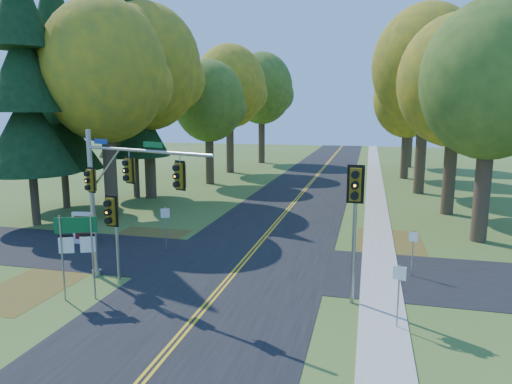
% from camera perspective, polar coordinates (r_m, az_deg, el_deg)
% --- Properties ---
extents(ground, '(160.00, 160.00, 0.00)m').
position_cam_1_polar(ground, '(19.73, -3.27, -10.67)').
color(ground, '#3F591F').
rests_on(ground, ground).
extents(road_main, '(8.00, 160.00, 0.02)m').
position_cam_1_polar(road_main, '(19.73, -3.27, -10.64)').
color(road_main, black).
rests_on(road_main, ground).
extents(road_cross, '(60.00, 6.00, 0.02)m').
position_cam_1_polar(road_cross, '(21.53, -1.68, -8.84)').
color(road_cross, black).
rests_on(road_cross, ground).
extents(centerline_left, '(0.10, 160.00, 0.01)m').
position_cam_1_polar(centerline_left, '(19.75, -3.56, -10.58)').
color(centerline_left, gold).
rests_on(centerline_left, road_main).
extents(centerline_right, '(0.10, 160.00, 0.01)m').
position_cam_1_polar(centerline_right, '(19.69, -2.99, -10.63)').
color(centerline_right, gold).
rests_on(centerline_right, road_main).
extents(sidewalk_east, '(1.60, 160.00, 0.06)m').
position_cam_1_polar(sidewalk_east, '(18.94, 15.36, -11.83)').
color(sidewalk_east, '#9E998E').
rests_on(sidewalk_east, ground).
extents(leaf_patch_w_near, '(4.00, 6.00, 0.00)m').
position_cam_1_polar(leaf_patch_w_near, '(25.69, -14.62, -6.05)').
color(leaf_patch_w_near, brown).
rests_on(leaf_patch_w_near, ground).
extents(leaf_patch_e, '(3.50, 8.00, 0.00)m').
position_cam_1_polar(leaf_patch_e, '(24.65, 16.47, -6.81)').
color(leaf_patch_e, brown).
rests_on(leaf_patch_e, ground).
extents(leaf_patch_w_far, '(3.00, 5.00, 0.00)m').
position_cam_1_polar(leaf_patch_w_far, '(20.77, -26.50, -10.65)').
color(leaf_patch_w_far, brown).
rests_on(leaf_patch_w_far, ground).
extents(tree_w_a, '(8.00, 8.00, 14.15)m').
position_cam_1_polar(tree_w_a, '(31.83, -18.20, 14.05)').
color(tree_w_a, '#38281C').
rests_on(tree_w_a, ground).
extents(tree_e_a, '(7.20, 7.20, 12.73)m').
position_cam_1_polar(tree_e_a, '(27.13, 27.48, 12.21)').
color(tree_e_a, '#38281C').
rests_on(tree_e_a, ground).
extents(tree_w_b, '(8.60, 8.60, 15.38)m').
position_cam_1_polar(tree_w_b, '(38.20, -13.39, 14.83)').
color(tree_w_b, '#38281C').
rests_on(tree_w_b, ground).
extents(tree_e_b, '(7.60, 7.60, 13.33)m').
position_cam_1_polar(tree_e_b, '(33.70, 23.83, 12.45)').
color(tree_e_b, '#38281C').
rests_on(tree_e_b, ground).
extents(tree_w_c, '(6.80, 6.80, 11.91)m').
position_cam_1_polar(tree_w_c, '(44.72, -5.83, 11.18)').
color(tree_w_c, '#38281C').
rests_on(tree_w_c, ground).
extents(tree_e_c, '(8.80, 8.80, 15.79)m').
position_cam_1_polar(tree_e_c, '(41.71, 20.58, 14.45)').
color(tree_e_c, '#38281C').
rests_on(tree_e_c, ground).
extents(tree_w_d, '(8.20, 8.20, 14.56)m').
position_cam_1_polar(tree_w_d, '(53.24, -3.23, 12.99)').
color(tree_w_d, '#38281C').
rests_on(tree_w_d, ground).
extents(tree_e_d, '(7.00, 7.00, 12.32)m').
position_cam_1_polar(tree_e_d, '(50.65, 18.54, 10.91)').
color(tree_e_d, '#38281C').
rests_on(tree_e_d, ground).
extents(tree_w_e, '(8.40, 8.40, 14.97)m').
position_cam_1_polar(tree_w_e, '(63.45, 0.81, 12.77)').
color(tree_w_e, '#38281C').
rests_on(tree_w_e, ground).
extents(tree_e_e, '(7.80, 7.80, 13.74)m').
position_cam_1_polar(tree_e_e, '(61.44, 18.97, 11.52)').
color(tree_e_e, '#38281C').
rests_on(tree_e_e, ground).
extents(pine_a, '(5.60, 5.60, 19.48)m').
position_cam_1_polar(pine_a, '(31.05, -27.00, 13.03)').
color(pine_a, '#38281C').
rests_on(pine_a, ground).
extents(pine_b, '(5.60, 5.60, 17.31)m').
position_cam_1_polar(pine_b, '(35.83, -23.43, 11.10)').
color(pine_b, '#38281C').
rests_on(pine_b, ground).
extents(pine_c, '(5.60, 5.60, 20.56)m').
position_cam_1_polar(pine_c, '(38.49, -15.29, 13.70)').
color(pine_c, '#38281C').
rests_on(pine_c, ground).
extents(traffic_mast, '(6.45, 2.70, 6.25)m').
position_cam_1_polar(traffic_mast, '(18.77, -17.04, 0.55)').
color(traffic_mast, gray).
rests_on(traffic_mast, ground).
extents(east_signal_pole, '(0.60, 0.69, 5.16)m').
position_cam_1_polar(east_signal_pole, '(16.32, 12.28, -1.00)').
color(east_signal_pole, gray).
rests_on(east_signal_pole, ground).
extents(ped_signal_pole, '(0.58, 0.66, 3.64)m').
position_cam_1_polar(ped_signal_pole, '(19.48, -17.51, -3.08)').
color(ped_signal_pole, gray).
rests_on(ped_signal_pole, ground).
extents(route_sign_cluster, '(1.42, 0.61, 3.24)m').
position_cam_1_polar(route_sign_cluster, '(18.12, -21.51, -5.65)').
color(route_sign_cluster, gray).
rests_on(route_sign_cluster, ground).
extents(info_kiosk, '(1.26, 0.34, 1.73)m').
position_cam_1_polar(info_kiosk, '(25.95, -20.66, -4.25)').
color(info_kiosk, silver).
rests_on(info_kiosk, ground).
extents(reg_sign_e_north, '(0.36, 0.17, 2.01)m').
position_cam_1_polar(reg_sign_e_north, '(20.60, 19.04, -6.30)').
color(reg_sign_e_north, gray).
rests_on(reg_sign_e_north, ground).
extents(reg_sign_e_south, '(0.41, 0.13, 2.19)m').
position_cam_1_polar(reg_sign_e_south, '(15.55, 17.43, -11.01)').
color(reg_sign_e_south, gray).
rests_on(reg_sign_e_south, ground).
extents(reg_sign_w, '(0.42, 0.20, 2.32)m').
position_cam_1_polar(reg_sign_w, '(23.19, -11.25, -3.60)').
color(reg_sign_w, gray).
rests_on(reg_sign_w, ground).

